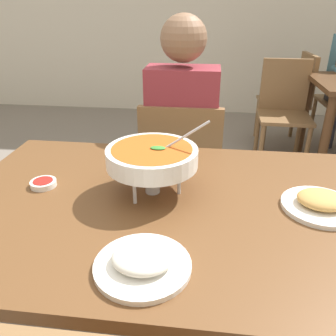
# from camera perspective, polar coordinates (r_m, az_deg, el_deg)

# --- Properties ---
(dining_table_main) EXTENTS (1.40, 0.94, 0.77)m
(dining_table_main) POSITION_cam_1_polar(r_m,az_deg,el_deg) (1.18, -0.89, -9.86)
(dining_table_main) COLOR brown
(dining_table_main) RESTS_ON ground_plane
(chair_diner_main) EXTENTS (0.44, 0.44, 0.90)m
(chair_diner_main) POSITION_cam_1_polar(r_m,az_deg,el_deg) (1.91, 2.19, -0.42)
(chair_diner_main) COLOR brown
(chair_diner_main) RESTS_ON ground_plane
(diner_main) EXTENTS (0.40, 0.45, 1.31)m
(diner_main) POSITION_cam_1_polar(r_m,az_deg,el_deg) (1.85, 2.41, 6.59)
(diner_main) COLOR #2D2D38
(diner_main) RESTS_ON ground_plane
(curry_bowl) EXTENTS (0.33, 0.30, 0.26)m
(curry_bowl) POSITION_cam_1_polar(r_m,az_deg,el_deg) (1.13, -2.65, 1.76)
(curry_bowl) COLOR silver
(curry_bowl) RESTS_ON dining_table_main
(rice_plate) EXTENTS (0.24, 0.24, 0.06)m
(rice_plate) POSITION_cam_1_polar(r_m,az_deg,el_deg) (0.87, -4.25, -15.16)
(rice_plate) COLOR white
(rice_plate) RESTS_ON dining_table_main
(appetizer_plate) EXTENTS (0.24, 0.24, 0.06)m
(appetizer_plate) POSITION_cam_1_polar(r_m,az_deg,el_deg) (1.18, 23.95, -5.30)
(appetizer_plate) COLOR white
(appetizer_plate) RESTS_ON dining_table_main
(sauce_dish) EXTENTS (0.09, 0.09, 0.02)m
(sauce_dish) POSITION_cam_1_polar(r_m,az_deg,el_deg) (1.29, -19.90, -2.37)
(sauce_dish) COLOR white
(sauce_dish) RESTS_ON dining_table_main
(chair_bg_right) EXTENTS (0.47, 0.47, 0.90)m
(chair_bg_right) POSITION_cam_1_polar(r_m,az_deg,el_deg) (3.71, 19.96, 11.29)
(chair_bg_right) COLOR brown
(chair_bg_right) RESTS_ON ground_plane
(chair_bg_window) EXTENTS (0.45, 0.45, 0.90)m
(chair_bg_window) POSITION_cam_1_polar(r_m,az_deg,el_deg) (3.28, 18.58, 9.71)
(chair_bg_window) COLOR brown
(chair_bg_window) RESTS_ON ground_plane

